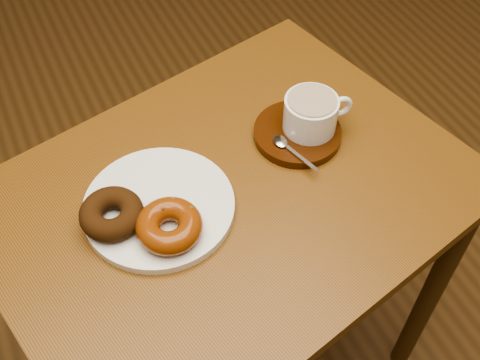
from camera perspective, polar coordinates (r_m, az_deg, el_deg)
name	(u,v)px	position (r m, az deg, el deg)	size (l,w,h in m)	color
cafe_table	(231,231)	(1.16, -0.89, -4.86)	(0.95, 0.80, 0.78)	brown
donut_plate	(159,207)	(1.04, -7.69, -2.52)	(0.26, 0.26, 0.02)	white
donut_cinnamon	(112,214)	(1.01, -12.08, -3.16)	(0.11, 0.11, 0.04)	#351C0A
donut_caramel	(169,226)	(0.98, -6.73, -4.34)	(0.12, 0.12, 0.04)	#7B380D
saucer	(297,133)	(1.14, 5.45, 4.43)	(0.17, 0.17, 0.02)	#321606
coffee_cup	(312,113)	(1.12, 6.80, 6.31)	(0.13, 0.10, 0.07)	white
teaspoon	(284,144)	(1.10, 4.21, 3.39)	(0.04, 0.11, 0.01)	silver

